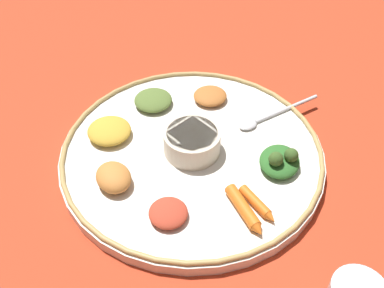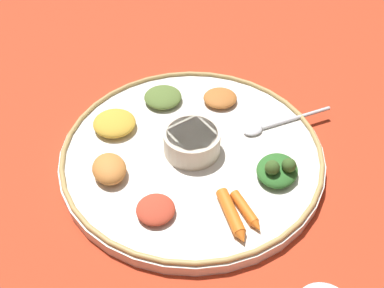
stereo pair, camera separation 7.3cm
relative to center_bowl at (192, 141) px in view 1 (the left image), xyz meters
name	(u,v)px [view 1 (the left image)]	position (x,y,z in m)	size (l,w,h in m)	color
ground_plane	(192,159)	(0.00, 0.00, -0.04)	(2.40, 2.40, 0.00)	#B7381E
platter	(192,155)	(0.00, 0.00, -0.03)	(0.43, 0.43, 0.02)	white
platter_rim	(192,149)	(0.00, 0.00, -0.02)	(0.43, 0.43, 0.01)	tan
center_bowl	(192,141)	(0.00, 0.00, 0.00)	(0.09, 0.09, 0.04)	beige
spoon	(267,117)	(-0.15, -0.03, -0.02)	(0.17, 0.05, 0.01)	silver
greens_pile	(280,161)	(-0.12, 0.08, -0.01)	(0.09, 0.10, 0.04)	#2D6628
carrot_near_spoon	(245,210)	(-0.03, 0.15, -0.01)	(0.02, 0.09, 0.02)	orange
carrot_outer	(258,204)	(-0.05, 0.14, -0.01)	(0.03, 0.07, 0.01)	orange
mound_squash	(114,177)	(0.14, 0.02, -0.01)	(0.06, 0.05, 0.03)	#C67A38
mound_chickpea	(210,96)	(-0.08, -0.11, -0.01)	(0.06, 0.06, 0.02)	#B2662D
mound_berbere_red	(168,213)	(0.08, 0.11, -0.01)	(0.06, 0.06, 0.02)	#B73D28
mound_collards	(153,100)	(0.02, -0.14, -0.01)	(0.07, 0.07, 0.02)	#567033
mound_lentil_yellow	(109,131)	(0.12, -0.08, -0.01)	(0.07, 0.07, 0.02)	gold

